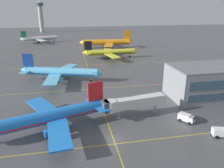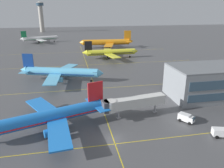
# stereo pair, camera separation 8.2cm
# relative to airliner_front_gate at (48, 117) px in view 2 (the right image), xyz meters

# --- Properties ---
(ground_plane) EXTENTS (600.00, 600.00, 0.00)m
(ground_plane) POSITION_rel_airliner_front_gate_xyz_m (14.77, -6.96, -3.56)
(ground_plane) COLOR #4C4C4F
(airliner_front_gate) EXTENTS (32.74, 27.98, 10.41)m
(airliner_front_gate) POSITION_rel_airliner_front_gate_xyz_m (0.00, 0.00, 0.00)
(airliner_front_gate) COLOR blue
(airliner_front_gate) RESTS_ON ground
(airliner_second_row) EXTENTS (34.41, 29.41, 10.95)m
(airliner_second_row) POSITION_rel_airliner_front_gate_xyz_m (2.12, 38.49, 0.18)
(airliner_second_row) COLOR #5BB7E5
(airliner_second_row) RESTS_ON ground
(airliner_third_row) EXTENTS (33.45, 28.95, 10.43)m
(airliner_third_row) POSITION_rel_airliner_front_gate_xyz_m (29.68, 75.54, 0.01)
(airliner_third_row) COLOR yellow
(airliner_third_row) RESTS_ON ground
(airliner_far_left_stand) EXTENTS (39.77, 34.24, 12.36)m
(airliner_far_left_stand) POSITION_rel_airliner_front_gate_xyz_m (33.61, 109.47, 0.67)
(airliner_far_left_stand) COLOR orange
(airliner_far_left_stand) RESTS_ON ground
(airliner_far_right_stand) EXTENTS (32.06, 27.36, 10.16)m
(airliner_far_right_stand) POSITION_rel_airliner_front_gate_xyz_m (-17.35, 145.26, -0.09)
(airliner_far_right_stand) COLOR white
(airliner_far_right_stand) RESTS_ON ground
(taxiway_markings) EXTENTS (116.76, 156.61, 0.01)m
(taxiway_markings) POSITION_rel_airliner_front_gate_xyz_m (14.77, 44.42, -3.55)
(taxiway_markings) COLOR yellow
(taxiway_markings) RESTS_ON ground
(service_truck_red_van) EXTENTS (4.45, 3.04, 2.10)m
(service_truck_red_van) POSITION_rel_airliner_front_gate_xyz_m (39.76, -10.91, -2.38)
(service_truck_red_van) COLOR white
(service_truck_red_van) RESTS_ON ground
(service_truck_catering) EXTENTS (3.96, 4.38, 2.10)m
(service_truck_catering) POSITION_rel_airliner_front_gate_xyz_m (35.29, -2.78, -2.38)
(service_truck_catering) COLOR white
(service_truck_catering) RESTS_ON ground
(jet_bridge) EXTENTS (18.33, 5.41, 5.58)m
(jet_bridge) POSITION_rel_airliner_front_gate_xyz_m (21.33, 3.02, 0.50)
(jet_bridge) COLOR silver
(jet_bridge) RESTS_ON ground
(control_tower) EXTENTS (8.82, 8.82, 34.75)m
(control_tower) POSITION_rel_airliner_front_gate_xyz_m (-23.65, 229.93, 16.77)
(control_tower) COLOR #ADA89E
(control_tower) RESTS_ON ground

